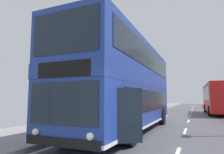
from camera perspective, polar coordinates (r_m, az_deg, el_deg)
The scene contains 2 objects.
double_decker_bus_main at distance 10.33m, azimuth 4.13°, elevation -2.38°, with size 3.25×10.70×4.42m.
background_bus_far_lane at distance 24.17m, azimuth 28.22°, elevation -5.27°, with size 2.76×9.77×3.19m.
Camera 1 is at (0.57, -3.54, 1.60)m, focal length 31.88 mm.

